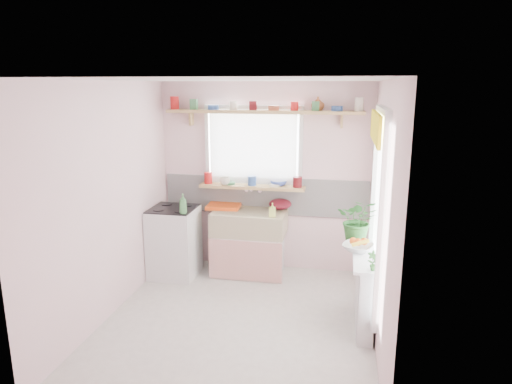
# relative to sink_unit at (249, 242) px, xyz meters

# --- Properties ---
(room) EXTENTS (3.20, 3.20, 3.20)m
(room) POSITION_rel_sink_unit_xyz_m (0.81, -0.43, 0.94)
(room) COLOR silver
(room) RESTS_ON ground
(sink_unit) EXTENTS (0.95, 0.65, 1.11)m
(sink_unit) POSITION_rel_sink_unit_xyz_m (0.00, 0.00, 0.00)
(sink_unit) COLOR white
(sink_unit) RESTS_ON ground
(cooker) EXTENTS (0.58, 0.58, 0.93)m
(cooker) POSITION_rel_sink_unit_xyz_m (-0.95, -0.24, 0.03)
(cooker) COLOR white
(cooker) RESTS_ON ground
(radiator_ledge) EXTENTS (0.22, 0.95, 0.78)m
(radiator_ledge) POSITION_rel_sink_unit_xyz_m (1.45, -1.09, -0.03)
(radiator_ledge) COLOR white
(radiator_ledge) RESTS_ON ground
(windowsill) EXTENTS (1.40, 0.22, 0.04)m
(windowsill) POSITION_rel_sink_unit_xyz_m (-0.00, 0.19, 0.71)
(windowsill) COLOR tan
(windowsill) RESTS_ON room
(pine_shelf) EXTENTS (2.52, 0.24, 0.04)m
(pine_shelf) POSITION_rel_sink_unit_xyz_m (0.15, 0.18, 1.69)
(pine_shelf) COLOR tan
(pine_shelf) RESTS_ON room
(shelf_crockery) EXTENTS (2.47, 0.11, 0.12)m
(shelf_crockery) POSITION_rel_sink_unit_xyz_m (0.13, 0.18, 1.76)
(shelf_crockery) COLOR red
(shelf_crockery) RESTS_ON pine_shelf
(sill_crockery) EXTENTS (1.35, 0.11, 0.12)m
(sill_crockery) POSITION_rel_sink_unit_xyz_m (-0.00, 0.19, 0.78)
(sill_crockery) COLOR red
(sill_crockery) RESTS_ON windowsill
(dish_tray) EXTENTS (0.45, 0.35, 0.04)m
(dish_tray) POSITION_rel_sink_unit_xyz_m (-0.38, 0.12, 0.44)
(dish_tray) COLOR #F95416
(dish_tray) RESTS_ON sink_unit
(colander) EXTENTS (0.38, 0.38, 0.14)m
(colander) POSITION_rel_sink_unit_xyz_m (0.38, 0.21, 0.49)
(colander) COLOR #5C0F1C
(colander) RESTS_ON sink_unit
(jade_plant) EXTENTS (0.47, 0.42, 0.49)m
(jade_plant) POSITION_rel_sink_unit_xyz_m (1.36, -0.69, 0.59)
(jade_plant) COLOR #296729
(jade_plant) RESTS_ON radiator_ledge
(fruit_bowl) EXTENTS (0.39, 0.39, 0.08)m
(fruit_bowl) POSITION_rel_sink_unit_xyz_m (1.36, -1.00, 0.38)
(fruit_bowl) COLOR silver
(fruit_bowl) RESTS_ON radiator_ledge
(herb_pot) EXTENTS (0.11, 0.08, 0.19)m
(herb_pot) POSITION_rel_sink_unit_xyz_m (1.48, -1.49, 0.44)
(herb_pot) COLOR #356F2C
(herb_pot) RESTS_ON radiator_ledge
(soap_bottle_sink) EXTENTS (0.09, 0.09, 0.17)m
(soap_bottle_sink) POSITION_rel_sink_unit_xyz_m (0.33, -0.17, 0.51)
(soap_bottle_sink) COLOR #E2F86E
(soap_bottle_sink) RESTS_ON sink_unit
(sill_cup) EXTENTS (0.16, 0.16, 0.11)m
(sill_cup) POSITION_rel_sink_unit_xyz_m (-0.36, 0.14, 0.78)
(sill_cup) COLOR beige
(sill_cup) RESTS_ON windowsill
(sill_bowl) EXTENTS (0.27, 0.27, 0.07)m
(sill_bowl) POSITION_rel_sink_unit_xyz_m (0.34, 0.25, 0.76)
(sill_bowl) COLOR #3853B6
(sill_bowl) RESTS_ON windowsill
(shelf_vase) EXTENTS (0.21, 0.21, 0.17)m
(shelf_vase) POSITION_rel_sink_unit_xyz_m (0.83, 0.24, 1.79)
(shelf_vase) COLOR #AA6034
(shelf_vase) RESTS_ON pine_shelf
(cooker_bottle) EXTENTS (0.12, 0.12, 0.25)m
(cooker_bottle) POSITION_rel_sink_unit_xyz_m (-0.73, -0.46, 0.61)
(cooker_bottle) COLOR #438749
(cooker_bottle) RESTS_ON cooker
(fruit) EXTENTS (0.20, 0.14, 0.10)m
(fruit) POSITION_rel_sink_unit_xyz_m (1.37, -0.99, 0.44)
(fruit) COLOR #EC5B13
(fruit) RESTS_ON fruit_bowl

